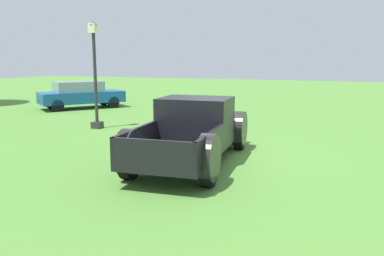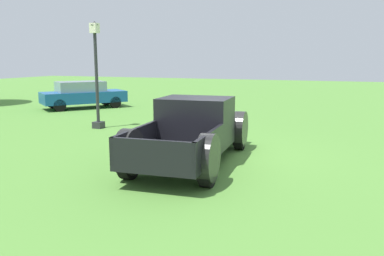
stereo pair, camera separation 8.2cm
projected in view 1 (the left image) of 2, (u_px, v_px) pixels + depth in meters
ground_plane at (224, 156)px, 10.90m from camera, size 80.00×80.00×0.00m
pickup_truck_foreground at (196, 130)px, 10.43m from camera, size 5.51×2.42×1.65m
sedan_distant_a at (81, 94)px, 21.15m from camera, size 4.51×4.04×1.45m
lamp_post_near at (95, 73)px, 14.83m from camera, size 0.36×0.36×4.01m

